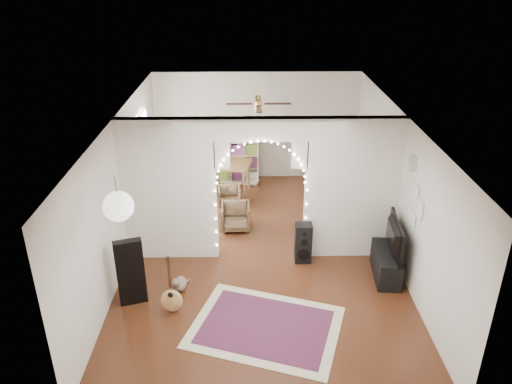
{
  "coord_description": "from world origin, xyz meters",
  "views": [
    {
      "loc": [
        -0.23,
        -8.15,
        5.15
      ],
      "look_at": [
        -0.08,
        0.3,
        1.17
      ],
      "focal_mm": 35.0,
      "sensor_mm": 36.0,
      "label": 1
    }
  ],
  "objects_px": {
    "media_console": "(386,264)",
    "bookcase": "(231,154)",
    "dining_chair_right": "(236,217)",
    "acoustic_guitar": "(171,292)",
    "dining_table": "(225,165)",
    "dining_chair_left": "(229,196)",
    "floor_speaker": "(303,243)"
  },
  "relations": [
    {
      "from": "bookcase",
      "to": "acoustic_guitar",
      "type": "bearing_deg",
      "value": -83.16
    },
    {
      "from": "acoustic_guitar",
      "to": "bookcase",
      "type": "distance_m",
      "value": 5.28
    },
    {
      "from": "bookcase",
      "to": "dining_chair_left",
      "type": "distance_m",
      "value": 1.51
    },
    {
      "from": "dining_table",
      "to": "dining_chair_left",
      "type": "distance_m",
      "value": 0.89
    },
    {
      "from": "floor_speaker",
      "to": "dining_table",
      "type": "bearing_deg",
      "value": 116.34
    },
    {
      "from": "media_console",
      "to": "bookcase",
      "type": "height_order",
      "value": "bookcase"
    },
    {
      "from": "media_console",
      "to": "bookcase",
      "type": "distance_m",
      "value": 5.16
    },
    {
      "from": "bookcase",
      "to": "dining_table",
      "type": "relative_size",
      "value": 1.08
    },
    {
      "from": "media_console",
      "to": "dining_chair_right",
      "type": "height_order",
      "value": "dining_chair_right"
    },
    {
      "from": "acoustic_guitar",
      "to": "floor_speaker",
      "type": "height_order",
      "value": "acoustic_guitar"
    },
    {
      "from": "acoustic_guitar",
      "to": "media_console",
      "type": "xyz_separation_m",
      "value": [
        3.66,
        0.93,
        -0.13
      ]
    },
    {
      "from": "floor_speaker",
      "to": "dining_table",
      "type": "height_order",
      "value": "floor_speaker"
    },
    {
      "from": "dining_chair_right",
      "to": "media_console",
      "type": "bearing_deg",
      "value": -35.15
    },
    {
      "from": "dining_chair_left",
      "to": "floor_speaker",
      "type": "bearing_deg",
      "value": -64.29
    },
    {
      "from": "media_console",
      "to": "dining_chair_right",
      "type": "distance_m",
      "value": 3.23
    },
    {
      "from": "bookcase",
      "to": "dining_table",
      "type": "distance_m",
      "value": 0.68
    },
    {
      "from": "media_console",
      "to": "bookcase",
      "type": "xyz_separation_m",
      "value": [
        -2.86,
        4.28,
        0.46
      ]
    },
    {
      "from": "acoustic_guitar",
      "to": "dining_table",
      "type": "xyz_separation_m",
      "value": [
        0.68,
        4.54,
        0.3
      ]
    },
    {
      "from": "dining_table",
      "to": "dining_chair_left",
      "type": "relative_size",
      "value": 2.59
    },
    {
      "from": "acoustic_guitar",
      "to": "floor_speaker",
      "type": "relative_size",
      "value": 1.14
    },
    {
      "from": "acoustic_guitar",
      "to": "dining_chair_right",
      "type": "height_order",
      "value": "acoustic_guitar"
    },
    {
      "from": "bookcase",
      "to": "dining_chair_right",
      "type": "xyz_separation_m",
      "value": [
        0.16,
        -2.49,
        -0.44
      ]
    },
    {
      "from": "dining_table",
      "to": "bookcase",
      "type": "bearing_deg",
      "value": 90.05
    },
    {
      "from": "floor_speaker",
      "to": "dining_chair_left",
      "type": "height_order",
      "value": "floor_speaker"
    },
    {
      "from": "acoustic_guitar",
      "to": "dining_table",
      "type": "bearing_deg",
      "value": 95.77
    },
    {
      "from": "bookcase",
      "to": "dining_chair_left",
      "type": "xyz_separation_m",
      "value": [
        0.0,
        -1.43,
        -0.48
      ]
    },
    {
      "from": "dining_chair_left",
      "to": "dining_chair_right",
      "type": "xyz_separation_m",
      "value": [
        0.16,
        -1.06,
        0.04
      ]
    },
    {
      "from": "media_console",
      "to": "dining_chair_right",
      "type": "bearing_deg",
      "value": 151.38
    },
    {
      "from": "media_console",
      "to": "dining_chair_left",
      "type": "height_order",
      "value": "media_console"
    },
    {
      "from": "floor_speaker",
      "to": "dining_chair_right",
      "type": "relative_size",
      "value": 1.28
    },
    {
      "from": "media_console",
      "to": "dining_table",
      "type": "height_order",
      "value": "dining_table"
    },
    {
      "from": "floor_speaker",
      "to": "dining_chair_right",
      "type": "bearing_deg",
      "value": 134.77
    }
  ]
}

